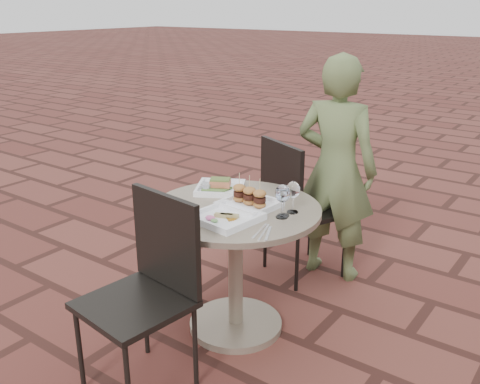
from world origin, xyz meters
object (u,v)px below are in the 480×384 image
Objects in this scene: cafe_table at (235,250)px; chair_far at (294,198)px; plate_sliders at (249,200)px; plate_salmon at (220,187)px; chair_near at (150,278)px; plate_tuna at (226,217)px; diner at (336,169)px.

chair_far is (-0.06, 0.72, 0.07)m from cafe_table.
plate_sliders is at bearing 124.91° from chair_far.
cafe_table is 2.54× the size of plate_salmon.
chair_near is (-0.06, -0.58, 0.07)m from cafe_table.
cafe_table is 0.32m from plate_tuna.
chair_far reaches higher than plate_tuna.
chair_near is at bearing 114.84° from chair_far.
plate_tuna reaches higher than cafe_table.
plate_salmon is at bearing 131.85° from plate_tuna.
plate_sliders is (0.28, -0.11, 0.02)m from plate_salmon.
chair_near is 1.52m from diner.
plate_salmon is at bearing 58.88° from diner.
cafe_table is 0.61× the size of diner.
plate_sliders is at bearing -21.95° from plate_salmon.
chair_far is 0.62m from plate_salmon.
diner is 0.87m from plate_sliders.
plate_salmon reaches higher than cafe_table.
diner reaches higher than plate_tuna.
plate_tuna is at bearing -48.15° from plate_salmon.
chair_far is 0.33m from diner.
chair_far is at bearing 100.14° from plate_sliders.
plate_tuna is at bearing 123.18° from chair_far.
diner is (0.19, 0.19, 0.18)m from chair_far.
chair_near is (0.00, -1.30, 0.00)m from chair_far.
plate_sliders is (-0.07, -0.87, 0.04)m from diner.
plate_salmon is 1.22× the size of plate_sliders.
diner is at bearing 65.14° from plate_salmon.
chair_near is 0.47m from plate_tuna.
plate_salmon reaches higher than plate_tuna.
plate_tuna is (0.13, -0.89, 0.20)m from chair_far.
chair_far reaches higher than cafe_table.
plate_salmon is at bearing 109.63° from chair_near.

